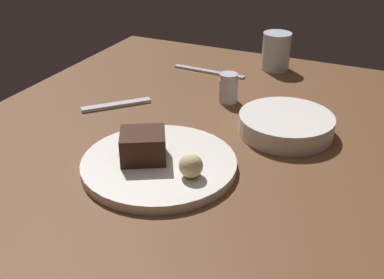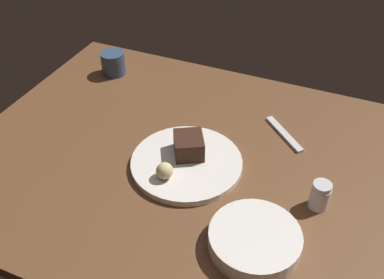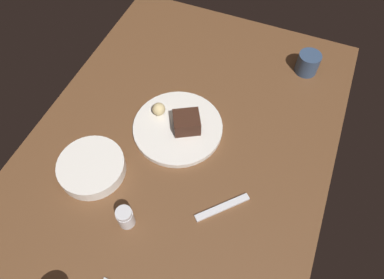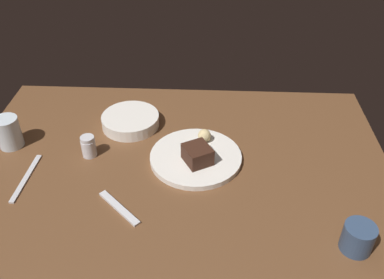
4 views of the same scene
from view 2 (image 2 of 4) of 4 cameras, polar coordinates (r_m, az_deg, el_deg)
name	(u,v)px [view 2 (image 2 of 4)]	position (r cm, az deg, el deg)	size (l,w,h in cm)	color
dining_table	(211,169)	(105.71, 2.51, -3.84)	(120.00, 84.00, 3.00)	brown
dessert_plate	(187,163)	(103.82, -0.70, -3.04)	(26.09, 26.09, 1.60)	white
chocolate_cake_slice	(189,145)	(103.81, -0.36, -0.67)	(7.41, 6.71, 4.85)	#381E14
bread_roll	(165,171)	(98.12, -3.55, -4.04)	(3.84, 3.84, 3.84)	#DBC184
salt_shaker	(320,195)	(96.95, 16.12, -6.91)	(4.17, 4.17, 6.45)	silver
side_bowl	(255,240)	(88.21, 8.05, -12.65)	(17.97, 17.97, 3.77)	white
coffee_cup	(113,63)	(138.27, -10.09, 9.63)	(7.14, 7.14, 6.88)	#334766
dessert_spoon	(284,134)	(115.20, 11.75, 0.71)	(15.00, 1.80, 0.70)	silver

